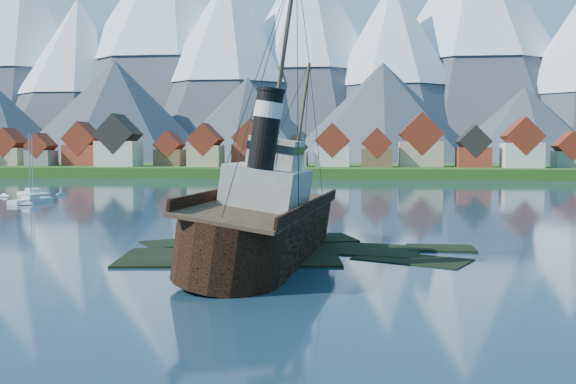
# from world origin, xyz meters

# --- Properties ---
(ground) EXTENTS (1400.00, 1400.00, 0.00)m
(ground) POSITION_xyz_m (0.00, 0.00, 0.00)
(ground) COLOR #172F42
(ground) RESTS_ON ground
(shoal) EXTENTS (31.71, 21.24, 1.14)m
(shoal) POSITION_xyz_m (1.78, 2.15, -0.35)
(shoal) COLOR black
(shoal) RESTS_ON ground
(shore_bank) EXTENTS (600.00, 80.00, 3.20)m
(shore_bank) POSITION_xyz_m (0.00, 170.00, 0.00)
(shore_bank) COLOR #194A15
(shore_bank) RESTS_ON ground
(seawall) EXTENTS (600.00, 2.50, 2.00)m
(seawall) POSITION_xyz_m (0.00, 132.00, 0.00)
(seawall) COLOR #3F3D38
(seawall) RESTS_ON ground
(town) EXTENTS (250.96, 16.69, 17.30)m
(town) POSITION_xyz_m (-33.12, 152.18, 8.99)
(town) COLOR maroon
(town) RESTS_ON ground
(mountains) EXTENTS (965.00, 340.00, 205.00)m
(mountains) POSITION_xyz_m (-0.79, 481.26, 89.34)
(mountains) COLOR #2D333D
(mountains) RESTS_ON ground
(tugboat_wreck) EXTENTS (7.26, 31.27, 24.78)m
(tugboat_wreck) POSITION_xyz_m (-0.23, -0.70, 3.11)
(tugboat_wreck) COLOR black
(tugboat_wreck) RESTS_ON ground
(sailboat_b) EXTENTS (4.04, 8.52, 11.99)m
(sailboat_b) POSITION_xyz_m (-46.74, 46.02, 0.28)
(sailboat_b) COLOR silver
(sailboat_b) RESTS_ON ground
(sailboat_c) EXTENTS (8.80, 7.51, 11.99)m
(sailboat_c) POSITION_xyz_m (-54.16, 60.56, 0.27)
(sailboat_c) COLOR silver
(sailboat_c) RESTS_ON ground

